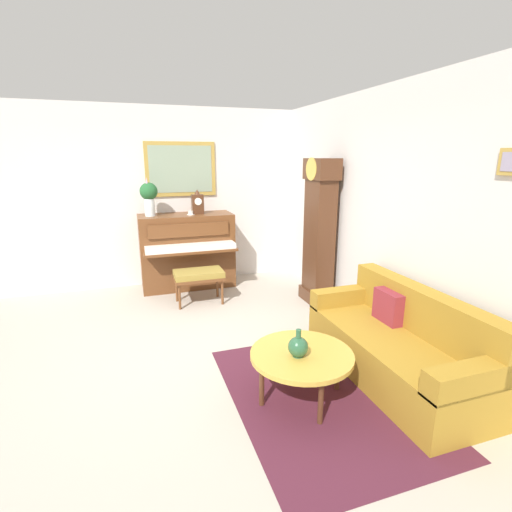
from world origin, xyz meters
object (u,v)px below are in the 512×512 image
(coffee_table, at_px, (302,356))
(green_jug, at_px, (298,347))
(grandfather_clock, at_px, (319,236))
(flower_vase, at_px, (149,195))
(piano_bench, at_px, (199,276))
(couch, at_px, (398,345))
(mantel_clock, at_px, (198,203))
(teacup, at_px, (191,213))
(piano, at_px, (187,251))

(coffee_table, bearing_deg, green_jug, -54.60)
(grandfather_clock, relative_size, flower_vase, 3.50)
(piano_bench, bearing_deg, flower_vase, -144.19)
(couch, bearing_deg, flower_vase, -148.13)
(grandfather_clock, relative_size, mantel_clock, 5.34)
(piano_bench, relative_size, mantel_clock, 1.84)
(couch, relative_size, teacup, 16.38)
(piano, height_order, couch, piano)
(piano_bench, distance_m, mantel_clock, 1.23)
(coffee_table, height_order, teacup, teacup)
(flower_vase, xyz_separation_m, teacup, (0.06, 0.60, -0.29))
(couch, xyz_separation_m, green_jug, (0.06, -1.07, 0.20))
(piano_bench, bearing_deg, mantel_clock, 168.52)
(mantel_clock, bearing_deg, grandfather_clock, 49.90)
(piano, relative_size, flower_vase, 2.48)
(piano, relative_size, grandfather_clock, 0.71)
(coffee_table, bearing_deg, piano, -171.81)
(green_jug, bearing_deg, flower_vase, -164.04)
(flower_vase, height_order, green_jug, flower_vase)
(couch, relative_size, mantel_clock, 5.00)
(piano, xyz_separation_m, mantel_clock, (0.00, 0.19, 0.75))
(piano, relative_size, couch, 0.76)
(piano, distance_m, piano_bench, 0.81)
(couch, xyz_separation_m, mantel_clock, (-3.24, -1.29, 1.03))
(couch, distance_m, teacup, 3.59)
(coffee_table, bearing_deg, couch, 91.36)
(piano, xyz_separation_m, coffee_table, (3.26, 0.47, -0.20))
(piano, height_order, mantel_clock, mantel_clock)
(couch, relative_size, flower_vase, 3.28)
(flower_vase, bearing_deg, grandfather_clock, 60.51)
(piano_bench, height_order, green_jug, green_jug)
(teacup, bearing_deg, green_jug, 6.09)
(mantel_clock, height_order, green_jug, mantel_clock)
(mantel_clock, height_order, flower_vase, flower_vase)
(teacup, bearing_deg, piano, -132.79)
(couch, bearing_deg, piano_bench, -149.46)
(piano_bench, height_order, flower_vase, flower_vase)
(coffee_table, xyz_separation_m, mantel_clock, (-3.26, -0.28, 0.95))
(mantel_clock, bearing_deg, flower_vase, -90.04)
(grandfather_clock, xyz_separation_m, mantel_clock, (-1.24, -1.48, 0.38))
(grandfather_clock, relative_size, green_jug, 8.46)
(grandfather_clock, bearing_deg, piano_bench, -105.77)
(grandfather_clock, distance_m, green_jug, 2.45)
(flower_vase, relative_size, green_jug, 2.42)
(coffee_table, distance_m, green_jug, 0.14)
(mantel_clock, distance_m, flower_vase, 0.74)
(piano, height_order, grandfather_clock, grandfather_clock)
(green_jug, bearing_deg, piano, -172.84)
(grandfather_clock, bearing_deg, mantel_clock, -130.10)
(coffee_table, xyz_separation_m, teacup, (-3.20, -0.40, 0.80))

